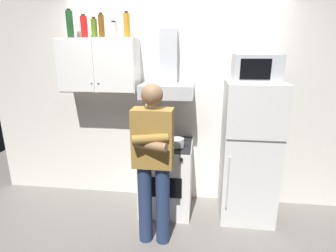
% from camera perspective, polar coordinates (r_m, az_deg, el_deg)
% --- Properties ---
extents(ground_plane, '(7.00, 7.00, 0.00)m').
position_cam_1_polar(ground_plane, '(3.30, 0.00, -19.53)').
color(ground_plane, slate).
extents(back_wall_tiled, '(4.80, 0.10, 2.70)m').
position_cam_1_polar(back_wall_tiled, '(3.33, 1.28, 6.17)').
color(back_wall_tiled, silver).
rests_on(back_wall_tiled, ground_plane).
extents(upper_cabinet, '(0.90, 0.37, 0.60)m').
position_cam_1_polar(upper_cabinet, '(3.26, -14.50, 12.55)').
color(upper_cabinet, white).
extents(stove_oven, '(0.60, 0.62, 0.87)m').
position_cam_1_polar(stove_oven, '(3.29, -0.34, -10.82)').
color(stove_oven, white).
rests_on(stove_oven, ground_plane).
extents(range_hood, '(0.60, 0.44, 0.75)m').
position_cam_1_polar(range_hood, '(3.08, -0.06, 10.01)').
color(range_hood, '#B7BABF').
extents(refrigerator, '(0.60, 0.62, 1.60)m').
position_cam_1_polar(refrigerator, '(3.17, 17.00, -5.39)').
color(refrigerator, silver).
rests_on(refrigerator, ground_plane).
extents(microwave, '(0.48, 0.37, 0.28)m').
position_cam_1_polar(microwave, '(2.99, 18.43, 11.77)').
color(microwave, '#B7BABF').
rests_on(microwave, refrigerator).
extents(person_standing, '(0.38, 0.33, 1.64)m').
position_cam_1_polar(person_standing, '(2.56, -3.23, -7.51)').
color(person_standing, navy).
rests_on(person_standing, ground_plane).
extents(cooking_pot, '(0.27, 0.17, 0.10)m').
position_cam_1_polar(cooking_pot, '(2.98, 1.84, -3.58)').
color(cooking_pot, '#B7BABF').
rests_on(cooking_pot, stove_oven).
extents(bottle_olive_oil, '(0.07, 0.07, 0.22)m').
position_cam_1_polar(bottle_olive_oil, '(3.25, -15.58, 19.61)').
color(bottle_olive_oil, '#4C6B19').
rests_on(bottle_olive_oil, upper_cabinet).
extents(bottle_canister_steel, '(0.09, 0.09, 0.19)m').
position_cam_1_polar(bottle_canister_steel, '(3.24, -11.57, 19.56)').
color(bottle_canister_steel, '#B2B5BA').
rests_on(bottle_canister_steel, upper_cabinet).
extents(bottle_beer_brown, '(0.06, 0.06, 0.26)m').
position_cam_1_polar(bottle_beer_brown, '(3.21, -14.13, 20.11)').
color(bottle_beer_brown, brown).
rests_on(bottle_beer_brown, upper_cabinet).
extents(bottle_liquor_amber, '(0.07, 0.07, 0.28)m').
position_cam_1_polar(bottle_liquor_amber, '(3.17, -8.87, 20.59)').
color(bottle_liquor_amber, '#B7721E').
rests_on(bottle_liquor_amber, upper_cabinet).
extents(bottle_wine_green, '(0.08, 0.08, 0.31)m').
position_cam_1_polar(bottle_wine_green, '(3.40, -20.36, 19.82)').
color(bottle_wine_green, '#19471E').
rests_on(bottle_wine_green, upper_cabinet).
extents(bottle_soda_red, '(0.08, 0.08, 0.26)m').
position_cam_1_polar(bottle_soda_red, '(3.34, -17.60, 19.65)').
color(bottle_soda_red, red).
rests_on(bottle_soda_red, upper_cabinet).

